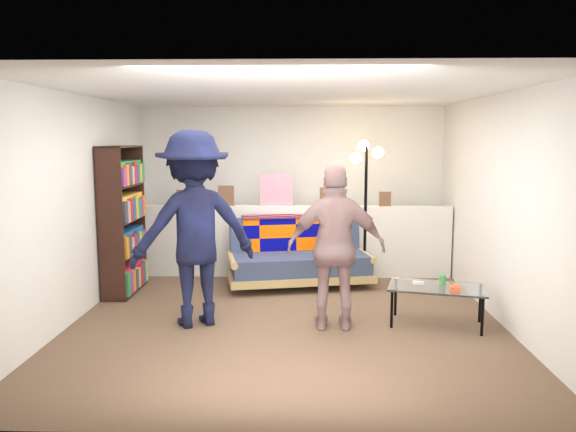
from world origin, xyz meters
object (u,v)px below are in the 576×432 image
Objects in this scene: coffee_table at (438,289)px; floor_lamp at (365,182)px; person_right at (336,248)px; person_left at (194,229)px; bookshelf at (123,225)px; futon_sofa at (300,257)px.

coffee_table is 0.57× the size of floor_lamp.
person_right is (-1.06, -0.13, 0.46)m from coffee_table.
floor_lamp is at bearing -161.35° from person_left.
bookshelf is 1.09× the size of person_right.
futon_sofa is 1.08× the size of bookshelf.
coffee_table is at bearing -47.56° from futon_sofa.
bookshelf is at bearing 162.16° from coffee_table.
floor_lamp reaches higher than futon_sofa.
person_left is at bearing -124.23° from futon_sofa.
bookshelf is 1.65m from person_left.
coffee_table is 2.11m from floor_lamp.
person_left is (-2.52, -0.01, 0.62)m from coffee_table.
futon_sofa is 1.32m from floor_lamp.
futon_sofa is 0.99× the size of person_left.
bookshelf reaches higher than coffee_table.
futon_sofa is 1.81m from person_right.
floor_lamp reaches higher than bookshelf.
bookshelf is 3.18m from floor_lamp.
bookshelf is at bearing -70.31° from person_left.
person_right is at bearing -77.58° from futon_sofa.
coffee_table is at bearing -72.20° from floor_lamp.
person_right is (1.45, -0.12, -0.17)m from person_left.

